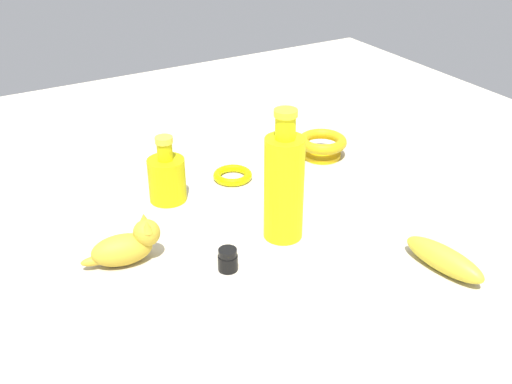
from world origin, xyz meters
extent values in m
plane|color=#BCB29E|center=(0.00, 0.00, 0.00)|extent=(2.00, 2.00, 0.00)
ellipsoid|color=gold|center=(0.01, 0.27, 0.03)|extent=(0.07, 0.12, 0.06)
sphere|color=gold|center=(0.00, 0.22, 0.05)|extent=(0.05, 0.05, 0.05)
cone|color=gold|center=(0.01, 0.22, 0.07)|extent=(0.02, 0.02, 0.02)
cone|color=gold|center=(-0.01, 0.23, 0.07)|extent=(0.02, 0.02, 0.02)
ellipsoid|color=gold|center=(0.02, 0.32, 0.02)|extent=(0.02, 0.05, 0.02)
cylinder|color=yellow|center=(-0.06, -0.03, 0.10)|extent=(0.07, 0.07, 0.20)
cylinder|color=yellow|center=(-0.06, -0.03, 0.22)|extent=(0.04, 0.04, 0.04)
cylinder|color=yellow|center=(-0.06, -0.03, 0.25)|extent=(0.04, 0.04, 0.01)
cylinder|color=#CCA00A|center=(0.19, -0.29, 0.01)|extent=(0.09, 0.09, 0.01)
torus|color=#B59812|center=(0.19, -0.29, 0.04)|extent=(0.12, 0.12, 0.02)
torus|color=#DED505|center=(0.19, -0.05, 0.01)|extent=(0.09, 0.09, 0.02)
ellipsoid|color=gold|center=(-0.29, -0.21, 0.02)|extent=(0.17, 0.07, 0.05)
cylinder|color=#C6BE0B|center=(0.18, 0.11, 0.05)|extent=(0.08, 0.08, 0.09)
cylinder|color=#C6BE0B|center=(0.18, 0.11, 0.11)|extent=(0.03, 0.03, 0.04)
cylinder|color=yellow|center=(0.18, 0.11, 0.14)|extent=(0.04, 0.04, 0.01)
cylinder|color=black|center=(-0.10, 0.12, 0.01)|extent=(0.04, 0.04, 0.03)
cylinder|color=#DDD007|center=(-0.10, 0.12, 0.03)|extent=(0.03, 0.03, 0.00)
cylinder|color=black|center=(-0.10, 0.12, 0.04)|extent=(0.03, 0.03, 0.01)
camera|label=1|loc=(-0.90, 0.52, 0.66)|focal=43.75mm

